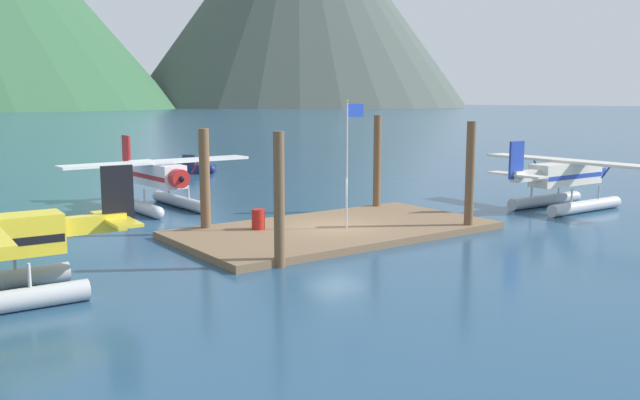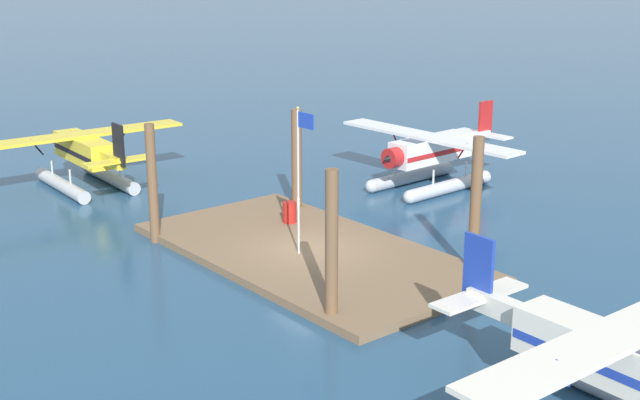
# 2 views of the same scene
# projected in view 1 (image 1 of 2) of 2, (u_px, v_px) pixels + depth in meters

# --- Properties ---
(ground_plane) EXTENTS (1200.00, 1200.00, 0.00)m
(ground_plane) POSITION_uv_depth(u_px,v_px,m) (335.00, 233.00, 29.48)
(ground_plane) COLOR navy
(dock_platform) EXTENTS (14.03, 7.38, 0.30)m
(dock_platform) POSITION_uv_depth(u_px,v_px,m) (335.00, 230.00, 29.45)
(dock_platform) COLOR brown
(dock_platform) RESTS_ON ground
(piling_near_left) EXTENTS (0.39, 0.39, 4.82)m
(piling_near_left) POSITION_uv_depth(u_px,v_px,m) (279.00, 200.00, 23.13)
(piling_near_left) COLOR brown
(piling_near_left) RESTS_ON ground
(piling_near_right) EXTENTS (0.41, 0.41, 4.96)m
(piling_near_right) POSITION_uv_depth(u_px,v_px,m) (470.00, 177.00, 29.52)
(piling_near_right) COLOR brown
(piling_near_right) RESTS_ON ground
(piling_far_left) EXTENTS (0.45, 0.45, 4.66)m
(piling_far_left) POSITION_uv_depth(u_px,v_px,m) (205.00, 182.00, 28.91)
(piling_far_left) COLOR brown
(piling_far_left) RESTS_ON ground
(piling_far_right) EXTENTS (0.40, 0.40, 5.11)m
(piling_far_right) POSITION_uv_depth(u_px,v_px,m) (377.00, 164.00, 34.82)
(piling_far_right) COLOR brown
(piling_far_right) RESTS_ON ground
(flagpole) EXTENTS (0.95, 0.10, 5.59)m
(flagpole) POSITION_uv_depth(u_px,v_px,m) (349.00, 148.00, 28.60)
(flagpole) COLOR silver
(flagpole) RESTS_ON dock_platform
(fuel_drum) EXTENTS (0.62, 0.62, 0.88)m
(fuel_drum) POSITION_uv_depth(u_px,v_px,m) (258.00, 219.00, 28.76)
(fuel_drum) COLOR #AD1E19
(fuel_drum) RESTS_ON dock_platform
(seaplane_white_bow_left) EXTENTS (10.44, 7.98, 3.84)m
(seaplane_white_bow_left) POSITION_uv_depth(u_px,v_px,m) (157.00, 181.00, 35.62)
(seaplane_white_bow_left) COLOR #B7BABF
(seaplane_white_bow_left) RESTS_ON ground
(seaplane_cream_stbd_aft) EXTENTS (7.98, 10.43, 3.84)m
(seaplane_cream_stbd_aft) POSITION_uv_depth(u_px,v_px,m) (566.00, 180.00, 35.75)
(seaplane_cream_stbd_aft) COLOR #B7BABF
(seaplane_cream_stbd_aft) RESTS_ON ground
(boat_navy_open_north) EXTENTS (3.34, 4.43, 1.50)m
(boat_navy_open_north) POSITION_uv_depth(u_px,v_px,m) (191.00, 167.00, 54.04)
(boat_navy_open_north) COLOR navy
(boat_navy_open_north) RESTS_ON ground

